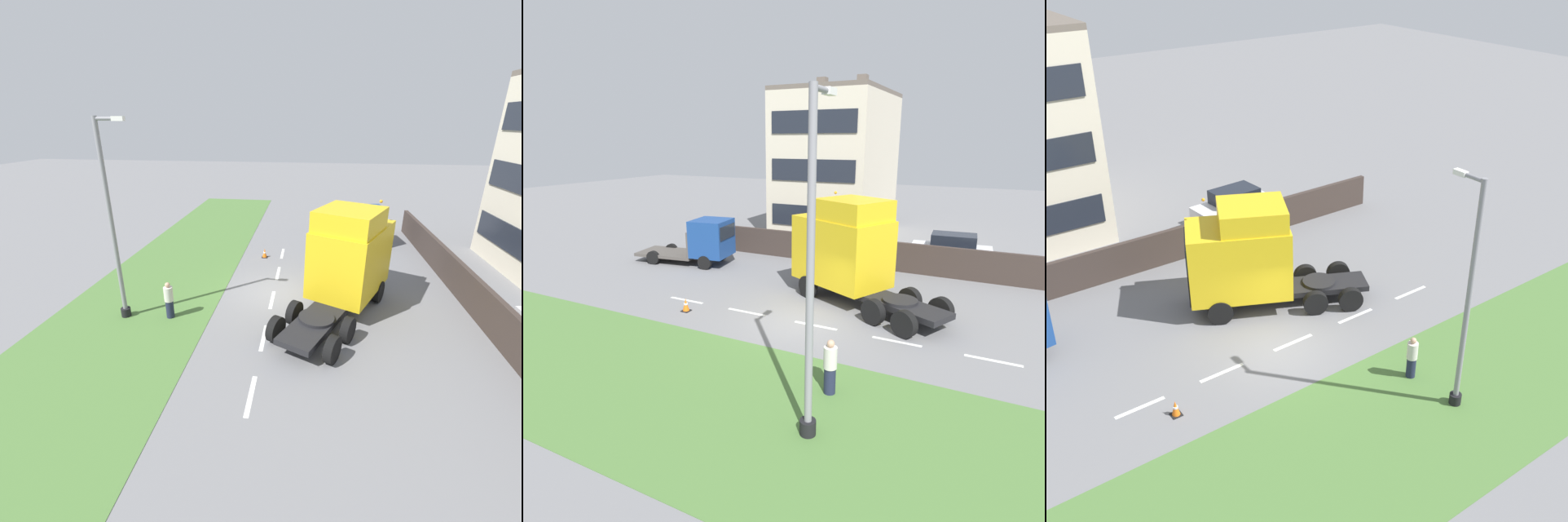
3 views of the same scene
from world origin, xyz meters
TOP-DOWN VIEW (x-y plane):
  - ground_plane at (0.00, 0.00)m, footprint 120.00×120.00m
  - grass_verge at (-6.00, 0.00)m, footprint 7.00×44.00m
  - lane_markings at (0.00, -0.70)m, footprint 0.16×14.60m
  - boundary_wall at (9.00, 0.00)m, footprint 0.25×24.00m
  - building_block at (17.44, 4.83)m, footprint 9.91×7.07m
  - lorry_cab at (3.39, -0.76)m, footprint 5.46×7.62m
  - flatbed_truck at (5.39, 8.57)m, footprint 2.91×5.96m
  - parked_car at (10.76, -4.51)m, footprint 2.17×4.42m
  - lamp_post at (-6.18, -3.07)m, footprint 1.33×0.41m
  - pedestrian at (-4.26, -2.90)m, footprint 0.39×0.39m
  - traffic_cone_lead at (-1.07, 4.87)m, footprint 0.36×0.36m

SIDE VIEW (x-z plane):
  - ground_plane at x=0.00m, z-range 0.00..0.00m
  - lane_markings at x=0.00m, z-range 0.00..0.00m
  - grass_verge at x=-6.00m, z-range 0.00..0.01m
  - traffic_cone_lead at x=-1.07m, z-range -0.01..0.57m
  - pedestrian at x=-4.26m, z-range -0.02..1.66m
  - boundary_wall at x=9.00m, z-range 0.00..1.66m
  - parked_car at x=10.76m, z-range -0.03..2.02m
  - flatbed_truck at x=5.39m, z-range 0.07..2.77m
  - lorry_cab at x=3.39m, z-range -0.05..4.74m
  - lamp_post at x=-6.18m, z-range -0.38..7.82m
  - building_block at x=17.44m, z-range -0.54..11.21m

